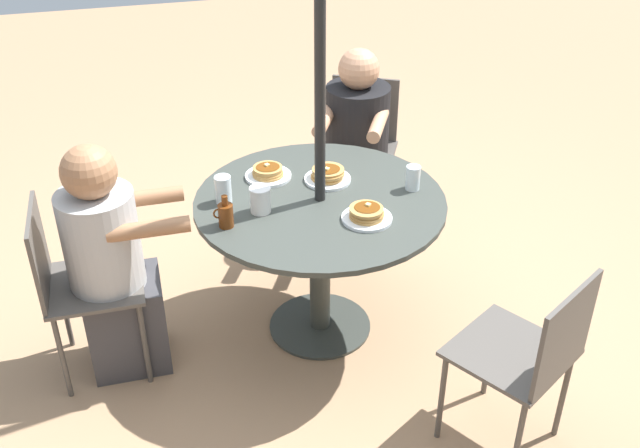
# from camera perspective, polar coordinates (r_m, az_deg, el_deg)

# --- Properties ---
(ground_plane) EXTENTS (12.00, 12.00, 0.00)m
(ground_plane) POSITION_cam_1_polar(r_m,az_deg,el_deg) (3.77, 0.00, -7.79)
(ground_plane) COLOR tan
(patio_table) EXTENTS (1.13, 1.13, 0.74)m
(patio_table) POSITION_cam_1_polar(r_m,az_deg,el_deg) (3.42, 0.00, -0.03)
(patio_table) COLOR #383D38
(patio_table) RESTS_ON ground
(umbrella_pole) EXTENTS (0.05, 0.05, 2.45)m
(umbrella_pole) POSITION_cam_1_polar(r_m,az_deg,el_deg) (3.13, 0.00, 9.62)
(umbrella_pole) COLOR black
(umbrella_pole) RESTS_ON ground
(patio_chair_north) EXTENTS (0.41, 0.41, 0.85)m
(patio_chair_north) POSITION_cam_1_polar(r_m,az_deg,el_deg) (3.41, -18.19, -3.95)
(patio_chair_north) COLOR #514C47
(patio_chair_north) RESTS_ON ground
(diner_north) EXTENTS (0.53, 0.33, 1.12)m
(diner_north) POSITION_cam_1_polar(r_m,az_deg,el_deg) (3.39, -15.48, -3.33)
(diner_north) COLOR #3D3D42
(diner_north) RESTS_ON ground
(patio_chair_east) EXTENTS (0.57, 0.57, 0.85)m
(patio_chair_east) POSITION_cam_1_polar(r_m,az_deg,el_deg) (2.98, 15.71, -9.44)
(patio_chair_east) COLOR #514C47
(patio_chair_east) RESTS_ON ground
(patio_chair_south) EXTENTS (0.55, 0.55, 0.85)m
(patio_chair_south) POSITION_cam_1_polar(r_m,az_deg,el_deg) (4.41, 3.12, 6.32)
(patio_chair_south) COLOR #514C47
(patio_chair_south) RESTS_ON ground
(diner_south) EXTENTS (0.54, 0.60, 1.11)m
(diner_south) POSITION_cam_1_polar(r_m,az_deg,el_deg) (4.26, 2.73, 5.38)
(diner_south) COLOR gray
(diner_south) RESTS_ON ground
(pancake_plate_a) EXTENTS (0.22, 0.22, 0.07)m
(pancake_plate_a) POSITION_cam_1_polar(r_m,az_deg,el_deg) (3.19, 3.58, 0.71)
(pancake_plate_a) COLOR white
(pancake_plate_a) RESTS_ON patio_table
(pancake_plate_b) EXTENTS (0.22, 0.22, 0.07)m
(pancake_plate_b) POSITION_cam_1_polar(r_m,az_deg,el_deg) (3.52, -3.99, 3.88)
(pancake_plate_b) COLOR white
(pancake_plate_b) RESTS_ON patio_table
(pancake_plate_c) EXTENTS (0.22, 0.22, 0.07)m
(pancake_plate_c) POSITION_cam_1_polar(r_m,az_deg,el_deg) (3.49, 0.59, 3.71)
(pancake_plate_c) COLOR white
(pancake_plate_c) RESTS_ON patio_table
(syrup_bottle) EXTENTS (0.09, 0.06, 0.15)m
(syrup_bottle) POSITION_cam_1_polar(r_m,az_deg,el_deg) (3.15, -7.21, 0.72)
(syrup_bottle) COLOR #602D0F
(syrup_bottle) RESTS_ON patio_table
(coffee_cup) EXTENTS (0.09, 0.09, 0.12)m
(coffee_cup) POSITION_cam_1_polar(r_m,az_deg,el_deg) (3.24, -4.57, 1.86)
(coffee_cup) COLOR white
(coffee_cup) RESTS_ON patio_table
(drinking_glass_a) EXTENTS (0.07, 0.07, 0.11)m
(drinking_glass_a) POSITION_cam_1_polar(r_m,az_deg,el_deg) (3.43, 7.10, 3.51)
(drinking_glass_a) COLOR silver
(drinking_glass_a) RESTS_ON patio_table
(drinking_glass_b) EXTENTS (0.07, 0.07, 0.13)m
(drinking_glass_b) POSITION_cam_1_polar(r_m,az_deg,el_deg) (3.33, -7.38, 2.63)
(drinking_glass_b) COLOR silver
(drinking_glass_b) RESTS_ON patio_table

